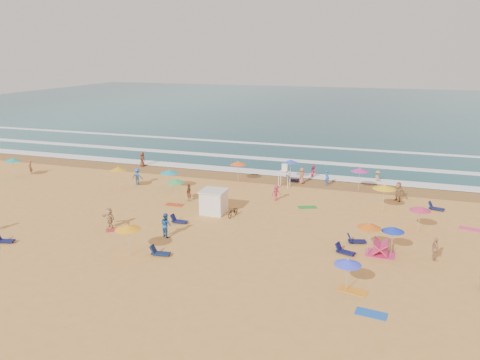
% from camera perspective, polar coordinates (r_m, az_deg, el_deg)
% --- Properties ---
extents(ground, '(220.00, 220.00, 0.00)m').
position_cam_1_polar(ground, '(41.95, -3.78, -3.95)').
color(ground, gold).
rests_on(ground, ground).
extents(ocean, '(220.00, 140.00, 0.18)m').
position_cam_1_polar(ocean, '(122.35, 11.21, 8.63)').
color(ocean, '#0C4756').
rests_on(ocean, ground).
extents(wet_sand, '(220.00, 220.00, 0.00)m').
position_cam_1_polar(wet_sand, '(53.21, 1.24, 0.30)').
color(wet_sand, olive).
rests_on(wet_sand, ground).
extents(surf_foam, '(200.00, 18.70, 0.05)m').
position_cam_1_polar(surf_foam, '(61.43, 3.66, 2.43)').
color(surf_foam, white).
rests_on(surf_foam, ground).
extents(cabana, '(2.00, 2.00, 2.00)m').
position_cam_1_polar(cabana, '(41.43, -3.21, -2.73)').
color(cabana, white).
rests_on(cabana, ground).
extents(cabana_roof, '(2.20, 2.20, 0.12)m').
position_cam_1_polar(cabana_roof, '(41.11, -3.23, -1.32)').
color(cabana_roof, silver).
rests_on(cabana_roof, cabana).
extents(bicycle, '(0.83, 1.77, 0.90)m').
position_cam_1_polar(bicycle, '(40.71, -0.85, -3.86)').
color(bicycle, black).
rests_on(bicycle, ground).
extents(lifeguard_stand, '(1.20, 1.20, 2.10)m').
position_cam_1_polar(lifeguard_stand, '(49.63, 5.42, 0.37)').
color(lifeguard_stand, white).
rests_on(lifeguard_stand, ground).
extents(beach_umbrellas, '(58.16, 30.42, 0.78)m').
position_cam_1_polar(beach_umbrellas, '(41.07, -1.96, -1.14)').
color(beach_umbrellas, '#1731C4').
rests_on(beach_umbrellas, ground).
extents(loungers, '(34.80, 24.45, 0.34)m').
position_cam_1_polar(loungers, '(37.49, 5.16, -6.11)').
color(loungers, '#101452').
rests_on(loungers, ground).
extents(towels, '(52.59, 20.15, 0.03)m').
position_cam_1_polar(towels, '(39.07, -8.80, -5.57)').
color(towels, red).
rests_on(towels, ground).
extents(popup_tents, '(14.87, 9.79, 1.20)m').
position_cam_1_polar(popup_tents, '(39.01, 26.39, -6.19)').
color(popup_tents, '#D52F67').
rests_on(popup_tents, ground).
extents(beachgoers, '(43.91, 26.39, 2.14)m').
position_cam_1_polar(beachgoers, '(45.15, -3.30, -1.39)').
color(beachgoers, brown).
rests_on(beachgoers, ground).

